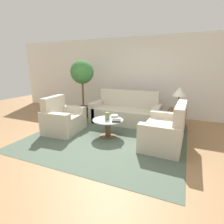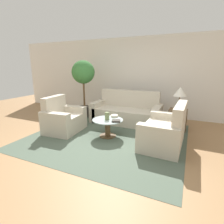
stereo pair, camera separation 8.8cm
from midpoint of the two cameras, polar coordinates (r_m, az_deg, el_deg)
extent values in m
plane|color=#9E754C|center=(3.81, -3.32, -11.03)|extent=(14.00, 14.00, 0.00)
cube|color=white|center=(6.14, 9.31, 11.20)|extent=(10.00, 0.06, 2.60)
cube|color=#4C5B4C|center=(4.30, -0.79, -7.83)|extent=(3.56, 3.29, 0.01)
cube|color=beige|center=(5.22, 4.92, -1.28)|extent=(1.83, 0.84, 0.44)
cube|color=beige|center=(5.46, 6.14, 2.13)|extent=(1.83, 0.18, 0.95)
cube|color=beige|center=(5.56, -4.00, 0.55)|extent=(0.20, 0.84, 0.59)
cube|color=beige|center=(4.98, 14.93, -1.59)|extent=(0.20, 0.84, 0.59)
cube|color=beige|center=(4.71, -14.59, -3.50)|extent=(0.83, 0.83, 0.44)
cube|color=beige|center=(4.81, -17.67, -0.42)|extent=(0.23, 0.79, 0.91)
cube|color=beige|center=(4.39, -17.53, -3.99)|extent=(0.79, 0.25, 0.59)
cube|color=beige|center=(4.99, -12.12, -1.39)|extent=(0.79, 0.25, 0.59)
cube|color=beige|center=(3.94, 16.79, -7.23)|extent=(0.83, 1.11, 0.44)
cube|color=beige|center=(3.83, 21.62, -4.43)|extent=(0.21, 1.09, 0.93)
cube|color=beige|center=(4.42, 18.07, -3.89)|extent=(0.80, 0.23, 0.59)
cube|color=beige|center=(3.42, 15.31, -9.16)|extent=(0.80, 0.23, 0.59)
cylinder|color=brown|center=(4.30, -0.79, -7.76)|extent=(0.40, 0.40, 0.02)
cylinder|color=brown|center=(4.23, -0.80, -5.33)|extent=(0.13, 0.13, 0.41)
cylinder|color=#B2C6C6|center=(4.16, -0.81, -2.58)|extent=(0.73, 0.73, 0.02)
cube|color=brown|center=(5.02, 21.03, -2.31)|extent=(0.47, 0.47, 0.54)
cylinder|color=brown|center=(4.95, 21.32, 0.80)|extent=(0.18, 0.18, 0.02)
cylinder|color=brown|center=(4.91, 21.52, 2.88)|extent=(0.03, 0.03, 0.34)
cone|color=white|center=(4.87, 21.83, 6.19)|extent=(0.33, 0.33, 0.23)
cylinder|color=#3D3833|center=(6.03, -8.47, 0.30)|extent=(0.42, 0.42, 0.34)
cylinder|color=brown|center=(5.90, -8.70, 6.28)|extent=(0.06, 0.06, 0.92)
sphere|color=#387538|center=(5.85, -8.96, 12.75)|extent=(0.74, 0.74, 0.74)
cylinder|color=#6B7A4C|center=(4.11, -1.01, -1.34)|extent=(0.11, 0.11, 0.18)
cylinder|color=beige|center=(4.36, 1.36, -1.28)|extent=(0.18, 0.18, 0.05)
cube|color=#38332D|center=(3.99, 1.98, -2.92)|extent=(0.23, 0.21, 0.04)
camera|label=1|loc=(0.04, -89.42, 0.15)|focal=28.00mm
camera|label=2|loc=(0.04, 90.58, -0.15)|focal=28.00mm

